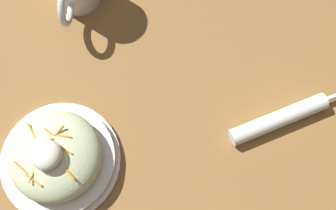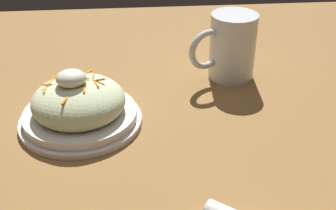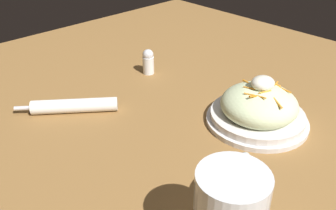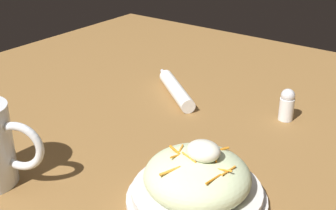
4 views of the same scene
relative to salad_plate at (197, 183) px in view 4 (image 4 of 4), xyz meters
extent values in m
plane|color=olive|center=(0.13, -0.11, -0.03)|extent=(1.43, 1.43, 0.00)
cylinder|color=silver|center=(0.00, 0.00, -0.03)|extent=(0.21, 0.21, 0.01)
cylinder|color=silver|center=(0.00, 0.00, -0.02)|extent=(0.19, 0.19, 0.01)
ellipsoid|color=beige|center=(0.00, 0.00, 0.01)|extent=(0.16, 0.16, 0.07)
cylinder|color=orange|center=(-0.01, -0.01, 0.05)|extent=(0.03, 0.01, 0.00)
cylinder|color=orange|center=(0.03, 0.00, 0.04)|extent=(0.01, 0.02, 0.00)
cylinder|color=orange|center=(0.01, 0.05, 0.04)|extent=(0.02, 0.03, 0.01)
cylinder|color=orange|center=(0.03, 0.02, 0.04)|extent=(0.01, 0.02, 0.01)
cylinder|color=orange|center=(0.03, 0.01, 0.04)|extent=(0.03, 0.01, 0.01)
cylinder|color=orange|center=(-0.04, 0.01, 0.04)|extent=(0.03, 0.01, 0.01)
cylinder|color=orange|center=(-0.01, -0.05, 0.04)|extent=(0.01, 0.02, 0.01)
cylinder|color=orange|center=(-0.02, -0.01, 0.05)|extent=(0.01, 0.02, 0.00)
cylinder|color=orange|center=(-0.05, 0.00, 0.04)|extent=(0.01, 0.03, 0.00)
cylinder|color=orange|center=(-0.04, 0.03, 0.04)|extent=(0.01, 0.03, 0.00)
cylinder|color=orange|center=(0.01, -0.02, 0.05)|extent=(0.00, 0.03, 0.01)
cylinder|color=orange|center=(0.01, 0.01, 0.05)|extent=(0.03, 0.01, 0.00)
ellipsoid|color=white|center=(-0.01, 0.00, 0.06)|extent=(0.05, 0.05, 0.03)
torus|color=white|center=(0.24, 0.13, 0.04)|extent=(0.08, 0.05, 0.08)
cylinder|color=white|center=(0.25, -0.30, -0.02)|extent=(0.16, 0.14, 0.03)
cylinder|color=silver|center=(0.34, -0.37, -0.02)|extent=(0.03, 0.03, 0.01)
cylinder|color=white|center=(0.01, -0.34, -0.01)|extent=(0.03, 0.03, 0.05)
sphere|color=silver|center=(0.01, -0.34, 0.02)|extent=(0.03, 0.03, 0.03)
camera|label=1|loc=(-0.04, -0.24, 0.74)|focal=47.77mm
camera|label=2|loc=(0.09, -0.66, 0.39)|focal=47.79mm
camera|label=3|loc=(0.58, 0.34, 0.39)|focal=39.01mm
camera|label=4|loc=(-0.30, 0.48, 0.39)|focal=49.58mm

